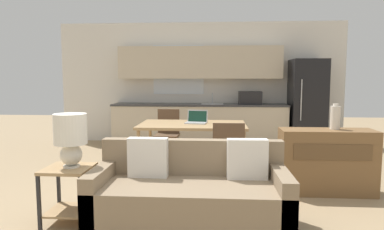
% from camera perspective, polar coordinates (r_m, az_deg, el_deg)
% --- Properties ---
extents(ground_plane, '(20.00, 20.00, 0.00)m').
position_cam_1_polar(ground_plane, '(3.50, -2.41, -18.38)').
color(ground_plane, '#9E8460').
extents(wall_back, '(6.40, 0.07, 2.70)m').
position_cam_1_polar(wall_back, '(7.80, 1.31, 5.38)').
color(wall_back, silver).
rests_on(wall_back, ground_plane).
extents(kitchen_counter, '(3.79, 0.65, 2.15)m').
position_cam_1_polar(kitchen_counter, '(7.52, 1.38, 1.45)').
color(kitchen_counter, beige).
rests_on(kitchen_counter, ground_plane).
extents(refrigerator, '(0.71, 0.72, 1.85)m').
position_cam_1_polar(refrigerator, '(7.66, 18.62, 1.86)').
color(refrigerator, black).
rests_on(refrigerator, ground_plane).
extents(dining_table, '(1.61, 0.99, 0.76)m').
position_cam_1_polar(dining_table, '(5.25, 0.11, -2.08)').
color(dining_table, tan).
rests_on(dining_table, ground_plane).
extents(couch, '(1.87, 0.80, 0.85)m').
position_cam_1_polar(couch, '(3.43, -0.28, -12.72)').
color(couch, '#3D2D1E').
rests_on(couch, ground_plane).
extents(side_table, '(0.45, 0.45, 0.57)m').
position_cam_1_polar(side_table, '(3.71, -19.84, -11.00)').
color(side_table, tan).
rests_on(side_table, ground_plane).
extents(table_lamp, '(0.32, 0.32, 0.54)m').
position_cam_1_polar(table_lamp, '(3.59, -19.60, -3.24)').
color(table_lamp, silver).
rests_on(table_lamp, side_table).
extents(credenza, '(1.16, 0.42, 0.81)m').
position_cam_1_polar(credenza, '(4.68, 21.51, -7.20)').
color(credenza, brown).
rests_on(credenza, ground_plane).
extents(vase, '(0.12, 0.12, 0.32)m').
position_cam_1_polar(vase, '(4.65, 22.76, -0.36)').
color(vase, beige).
rests_on(vase, credenza).
extents(dining_chair_near_right, '(0.42, 0.42, 0.90)m').
position_cam_1_polar(dining_chair_near_right, '(4.48, 6.04, -6.19)').
color(dining_chair_near_right, brown).
rests_on(dining_chair_near_right, ground_plane).
extents(dining_chair_far_left, '(0.44, 0.44, 0.90)m').
position_cam_1_polar(dining_chair_far_left, '(6.18, -4.11, -2.78)').
color(dining_chair_far_left, brown).
rests_on(dining_chair_far_left, ground_plane).
extents(laptop, '(0.36, 0.30, 0.20)m').
position_cam_1_polar(laptop, '(5.30, 0.78, -0.83)').
color(laptop, '#B7BABC').
rests_on(laptop, dining_table).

